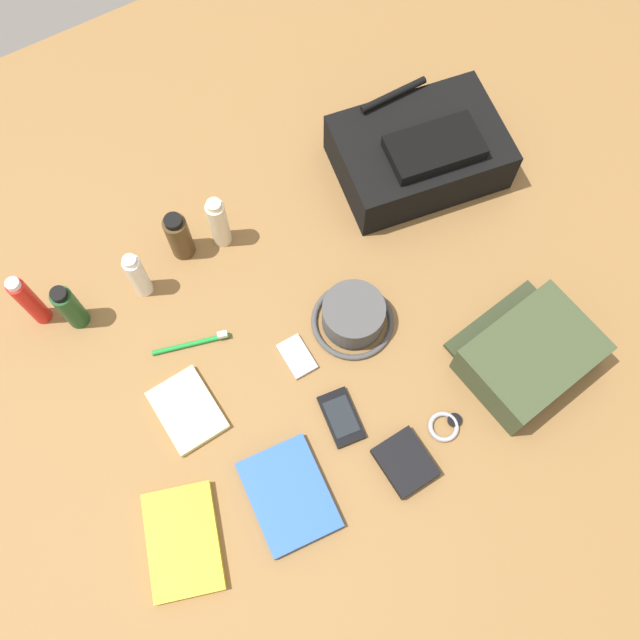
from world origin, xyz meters
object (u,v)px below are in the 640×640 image
at_px(shampoo_bottle, 70,307).
at_px(media_player, 297,357).
at_px(paperback_novel, 183,542).
at_px(wristwatch, 445,426).
at_px(sunscreen_spray, 29,301).
at_px(toothbrush, 196,343).
at_px(lotion_bottle, 219,223).
at_px(toiletry_pouch, 529,356).
at_px(bucket_hat, 353,316).
at_px(wallet, 404,463).
at_px(notepad, 187,410).
at_px(cell_phone, 341,417).
at_px(backpack, 420,152).
at_px(travel_guidebook, 289,495).
at_px(cologne_bottle, 179,236).
at_px(toothpaste_tube, 138,275).

height_order(shampoo_bottle, media_player, shampoo_bottle).
distance_m(paperback_novel, wristwatch, 0.55).
xyz_separation_m(sunscreen_spray, shampoo_bottle, (0.06, -0.04, -0.02)).
distance_m(sunscreen_spray, toothbrush, 0.34).
bearing_deg(lotion_bottle, toiletry_pouch, -54.47).
height_order(bucket_hat, wallet, bucket_hat).
bearing_deg(lotion_bottle, notepad, -127.49).
distance_m(paperback_novel, cell_phone, 0.38).
relative_size(backpack, cell_phone, 3.36).
xyz_separation_m(sunscreen_spray, cell_phone, (0.43, -0.50, -0.08)).
relative_size(lotion_bottle, media_player, 1.80).
distance_m(shampoo_bottle, lotion_bottle, 0.35).
xyz_separation_m(travel_guidebook, cell_phone, (0.16, 0.08, -0.00)).
height_order(toiletry_pouch, travel_guidebook, toiletry_pouch).
bearing_deg(sunscreen_spray, toiletry_pouch, -35.96).
bearing_deg(cologne_bottle, lotion_bottle, -12.07).
distance_m(paperback_novel, media_player, 0.42).
relative_size(shampoo_bottle, notepad, 0.92).
distance_m(backpack, toothbrush, 0.64).
height_order(paperback_novel, media_player, paperback_novel).
bearing_deg(backpack, cell_phone, -137.01).
xyz_separation_m(sunscreen_spray, toothpaste_tube, (0.21, -0.05, -0.01)).
bearing_deg(cell_phone, bucket_hat, 52.73).
bearing_deg(toiletry_pouch, cell_phone, 167.05).
xyz_separation_m(toothpaste_tube, travel_guidebook, (0.06, -0.53, -0.06)).
height_order(toiletry_pouch, bucket_hat, toiletry_pouch).
relative_size(bucket_hat, travel_guidebook, 0.85).
relative_size(bucket_hat, toothbrush, 1.09).
bearing_deg(wristwatch, travel_guidebook, 173.68).
height_order(sunscreen_spray, paperback_novel, sunscreen_spray).
distance_m(backpack, travel_guidebook, 0.79).
height_order(shampoo_bottle, paperback_novel, shampoo_bottle).
bearing_deg(sunscreen_spray, lotion_bottle, -3.60).
bearing_deg(cologne_bottle, wallet, -75.54).
xyz_separation_m(backpack, toothpaste_tube, (-0.67, 0.04, 0.01)).
height_order(travel_guidebook, wallet, wallet).
relative_size(lotion_bottle, notepad, 1.01).
xyz_separation_m(shampoo_bottle, notepad, (0.11, -0.29, -0.06)).
bearing_deg(sunscreen_spray, backpack, -5.48).
xyz_separation_m(bucket_hat, notepad, (-0.38, 0.00, -0.02)).
bearing_deg(toothpaste_tube, travel_guidebook, -84.08).
bearing_deg(shampoo_bottle, cologne_bottle, 8.03).
relative_size(media_player, notepad, 0.56).
relative_size(toiletry_pouch, media_player, 3.23).
xyz_separation_m(lotion_bottle, paperback_novel, (-0.36, -0.53, -0.06)).
relative_size(sunscreen_spray, notepad, 1.14).
bearing_deg(toothpaste_tube, cell_phone, -64.18).
height_order(lotion_bottle, wallet, lotion_bottle).
bearing_deg(cell_phone, media_player, 94.99).
bearing_deg(toiletry_pouch, toothbrush, 146.37).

